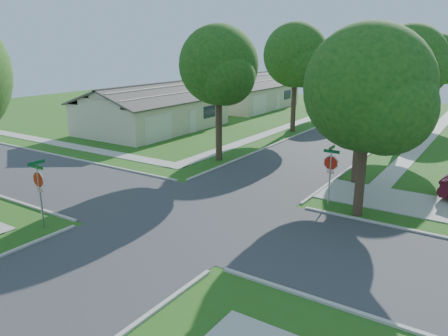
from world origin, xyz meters
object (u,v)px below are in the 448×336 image
(stop_sign_ne, at_px, (331,165))
(car_curb_east, at_px, (422,106))
(tree_w_far, at_px, (344,64))
(tree_ne_corner, at_px, (369,94))
(stop_sign_sw, at_px, (39,182))
(tree_w_mid, at_px, (296,58))
(tree_e_far, at_px, (437,62))
(house_nw_far, at_px, (247,95))
(tree_e_mid, at_px, (411,63))
(tree_e_near, at_px, (364,83))
(car_curb_west, at_px, (350,110))
(tree_w_near, at_px, (219,69))
(house_nw_near, at_px, (154,113))

(stop_sign_ne, relative_size, car_curb_east, 0.63)
(tree_w_far, bearing_deg, stop_sign_ne, -72.30)
(tree_ne_corner, xyz_separation_m, car_curb_east, (-3.16, 34.68, -4.78))
(stop_sign_sw, bearing_deg, tree_w_mid, 89.87)
(stop_sign_sw, relative_size, tree_e_far, 0.34)
(tree_w_mid, distance_m, house_nw_far, 16.56)
(tree_e_mid, bearing_deg, tree_e_near, -90.03)
(tree_e_far, bearing_deg, tree_e_near, -90.00)
(tree_w_far, bearing_deg, tree_e_far, 0.00)
(tree_e_mid, xyz_separation_m, house_nw_far, (-20.75, 10.99, -4.74))
(tree_ne_corner, distance_m, car_curb_west, 30.64)
(tree_w_near, bearing_deg, car_curb_east, 75.29)
(stop_sign_sw, bearing_deg, tree_e_mid, 69.80)
(tree_e_near, xyz_separation_m, tree_w_mid, (-9.39, 12.00, 0.85))
(tree_e_near, distance_m, tree_e_mid, 12.02)
(tree_e_near, xyz_separation_m, house_nw_near, (-20.74, 5.99, -4.13))
(house_nw_near, bearing_deg, car_curb_east, 51.22)
(tree_e_near, bearing_deg, house_nw_far, 132.06)
(car_curb_west, bearing_deg, tree_e_mid, 116.12)
(house_nw_far, bearing_deg, car_curb_east, 19.74)
(tree_e_far, xyz_separation_m, tree_w_far, (-9.40, -0.00, -0.47))
(tree_e_mid, distance_m, tree_ne_corner, 16.89)
(tree_w_near, distance_m, house_nw_near, 13.63)
(tree_ne_corner, distance_m, house_nw_far, 35.90)
(tree_w_near, xyz_separation_m, tree_ne_corner, (11.00, -4.80, -0.52))
(stop_sign_sw, height_order, tree_w_far, tree_w_far)
(tree_e_mid, bearing_deg, house_nw_near, -163.85)
(tree_e_mid, bearing_deg, house_nw_far, 152.09)
(tree_w_far, distance_m, tree_ne_corner, 31.77)
(tree_w_far, height_order, tree_ne_corner, tree_ne_corner)
(stop_sign_ne, bearing_deg, tree_e_mid, 89.80)
(tree_w_far, bearing_deg, tree_e_mid, -54.10)
(tree_w_near, relative_size, house_nw_near, 0.66)
(tree_w_near, xyz_separation_m, tree_w_far, (-0.01, 25.00, -0.61))
(tree_w_far, bearing_deg, tree_w_mid, -89.95)
(tree_e_far, xyz_separation_m, tree_w_near, (-9.40, -25.00, 0.14))
(house_nw_near, height_order, car_curb_east, house_nw_near)
(stop_sign_sw, relative_size, tree_e_near, 0.36)
(tree_w_near, bearing_deg, tree_ne_corner, -23.56)
(car_curb_east, bearing_deg, stop_sign_sw, -97.10)
(tree_e_near, height_order, tree_w_far, tree_e_near)
(tree_e_far, xyz_separation_m, car_curb_west, (-7.95, -1.12, -5.39))
(stop_sign_ne, relative_size, tree_e_mid, 0.32)
(stop_sign_ne, bearing_deg, stop_sign_sw, -135.00)
(tree_w_far, xyz_separation_m, tree_ne_corner, (11.01, -29.80, 0.09))
(stop_sign_ne, height_order, car_curb_east, stop_sign_ne)
(tree_w_near, relative_size, house_nw_far, 0.66)
(tree_w_near, xyz_separation_m, tree_w_mid, (0.00, 12.00, 0.37))
(stop_sign_ne, bearing_deg, tree_w_mid, 119.80)
(tree_e_far, bearing_deg, tree_e_mid, -89.98)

